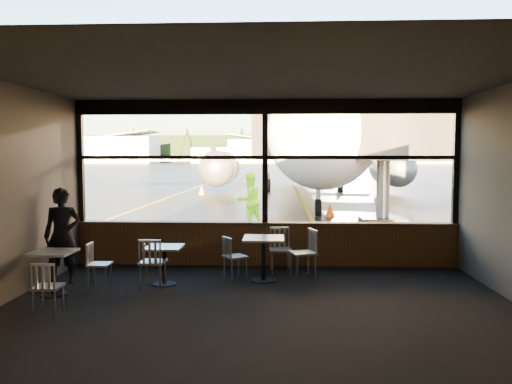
# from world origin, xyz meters

# --- Properties ---
(ground_plane) EXTENTS (520.00, 520.00, 0.00)m
(ground_plane) POSITION_xyz_m (0.00, 120.00, 0.00)
(ground_plane) COLOR black
(ground_plane) RESTS_ON ground
(carpet_floor) EXTENTS (8.00, 6.00, 0.01)m
(carpet_floor) POSITION_xyz_m (0.00, -3.00, 0.01)
(carpet_floor) COLOR black
(carpet_floor) RESTS_ON ground
(ceiling) EXTENTS (8.00, 6.00, 0.04)m
(ceiling) POSITION_xyz_m (0.00, -3.00, 3.50)
(ceiling) COLOR #38332D
(ceiling) RESTS_ON ground
(wall_left) EXTENTS (0.04, 6.00, 3.50)m
(wall_left) POSITION_xyz_m (-4.00, -3.00, 1.75)
(wall_left) COLOR #49433B
(wall_left) RESTS_ON ground
(wall_back) EXTENTS (8.00, 0.04, 3.50)m
(wall_back) POSITION_xyz_m (0.00, -6.00, 1.75)
(wall_back) COLOR #49433B
(wall_back) RESTS_ON ground
(window_sill) EXTENTS (8.00, 0.28, 0.90)m
(window_sill) POSITION_xyz_m (0.00, 0.00, 0.45)
(window_sill) COLOR #503118
(window_sill) RESTS_ON ground
(window_header) EXTENTS (8.00, 0.18, 0.30)m
(window_header) POSITION_xyz_m (0.00, 0.00, 3.35)
(window_header) COLOR black
(window_header) RESTS_ON ground
(mullion_left) EXTENTS (0.12, 0.12, 2.60)m
(mullion_left) POSITION_xyz_m (-3.95, 0.00, 2.20)
(mullion_left) COLOR black
(mullion_left) RESTS_ON ground
(mullion_centre) EXTENTS (0.12, 0.12, 2.60)m
(mullion_centre) POSITION_xyz_m (0.00, 0.00, 2.20)
(mullion_centre) COLOR black
(mullion_centre) RESTS_ON ground
(mullion_right) EXTENTS (0.12, 0.12, 2.60)m
(mullion_right) POSITION_xyz_m (3.95, 0.00, 2.20)
(mullion_right) COLOR black
(mullion_right) RESTS_ON ground
(window_transom) EXTENTS (8.00, 0.10, 0.08)m
(window_transom) POSITION_xyz_m (0.00, 0.00, 2.30)
(window_transom) COLOR black
(window_transom) RESTS_ON ground
(airliner) EXTENTS (31.57, 37.76, 11.45)m
(airliner) POSITION_xyz_m (1.96, 21.76, 5.73)
(airliner) COLOR white
(airliner) RESTS_ON ground_plane
(jet_bridge) EXTENTS (8.79, 10.75, 4.69)m
(jet_bridge) POSITION_xyz_m (3.60, 5.50, 2.34)
(jet_bridge) COLOR #2A2A2C
(jet_bridge) RESTS_ON ground_plane
(cafe_table_near) EXTENTS (0.75, 0.75, 0.82)m
(cafe_table_near) POSITION_xyz_m (0.01, -1.35, 0.41)
(cafe_table_near) COLOR #9A948D
(cafe_table_near) RESTS_ON carpet_floor
(cafe_table_mid) EXTENTS (0.64, 0.64, 0.70)m
(cafe_table_mid) POSITION_xyz_m (-1.77, -1.70, 0.35)
(cafe_table_mid) COLOR #9E9A91
(cafe_table_mid) RESTS_ON carpet_floor
(cafe_table_left) EXTENTS (0.68, 0.68, 0.74)m
(cafe_table_left) POSITION_xyz_m (-3.47, -2.46, 0.37)
(cafe_table_left) COLOR #A5A197
(cafe_table_left) RESTS_ON carpet_floor
(chair_near_e) EXTENTS (0.65, 0.65, 0.94)m
(chair_near_e) POSITION_xyz_m (0.75, -1.07, 0.47)
(chair_near_e) COLOR #B1ABA0
(chair_near_e) RESTS_ON carpet_floor
(chair_near_w) EXTENTS (0.61, 0.61, 0.81)m
(chair_near_w) POSITION_xyz_m (-0.54, -1.13, 0.40)
(chair_near_w) COLOR beige
(chair_near_w) RESTS_ON carpet_floor
(chair_near_n) EXTENTS (0.54, 0.54, 0.90)m
(chair_near_n) POSITION_xyz_m (0.33, -0.66, 0.45)
(chair_near_n) COLOR #BAB4A8
(chair_near_n) RESTS_ON carpet_floor
(chair_mid_s) EXTENTS (0.50, 0.50, 0.90)m
(chair_mid_s) POSITION_xyz_m (-1.93, -1.90, 0.45)
(chair_mid_s) COLOR #BCB8AA
(chair_mid_s) RESTS_ON carpet_floor
(chair_mid_w) EXTENTS (0.45, 0.45, 0.79)m
(chair_mid_w) POSITION_xyz_m (-2.88, -1.90, 0.40)
(chair_mid_w) COLOR #B2AEA1
(chair_mid_w) RESTS_ON carpet_floor
(chair_left_s) EXTENTS (0.46, 0.46, 0.80)m
(chair_left_s) POSITION_xyz_m (-3.08, -3.46, 0.40)
(chair_left_s) COLOR #A9A499
(chair_left_s) RESTS_ON carpet_floor
(passenger) EXTENTS (0.73, 0.57, 1.75)m
(passenger) POSITION_xyz_m (-3.65, -1.68, 0.88)
(passenger) COLOR black
(passenger) RESTS_ON carpet_floor
(ground_crew) EXTENTS (1.11, 1.06, 1.80)m
(ground_crew) POSITION_xyz_m (-0.68, 5.63, 0.90)
(ground_crew) COLOR #BFF219
(ground_crew) RESTS_ON ground_plane
(cone_nose) EXTENTS (0.38, 0.38, 0.53)m
(cone_nose) POSITION_xyz_m (2.28, 8.82, 0.26)
(cone_nose) COLOR orange
(cone_nose) RESTS_ON ground_plane
(cone_wing) EXTENTS (0.41, 0.41, 0.57)m
(cone_wing) POSITION_xyz_m (-4.49, 20.04, 0.29)
(cone_wing) COLOR orange
(cone_wing) RESTS_ON ground_plane
(hangar_left) EXTENTS (45.00, 18.00, 11.00)m
(hangar_left) POSITION_xyz_m (-70.00, 180.00, 5.50)
(hangar_left) COLOR silver
(hangar_left) RESTS_ON ground_plane
(hangar_mid) EXTENTS (38.00, 15.00, 10.00)m
(hangar_mid) POSITION_xyz_m (0.00, 185.00, 5.00)
(hangar_mid) COLOR silver
(hangar_mid) RESTS_ON ground_plane
(hangar_right) EXTENTS (50.00, 20.00, 12.00)m
(hangar_right) POSITION_xyz_m (60.00, 178.00, 6.00)
(hangar_right) COLOR silver
(hangar_right) RESTS_ON ground_plane
(fuel_tank_a) EXTENTS (8.00, 8.00, 6.00)m
(fuel_tank_a) POSITION_xyz_m (-30.00, 182.00, 3.00)
(fuel_tank_a) COLOR silver
(fuel_tank_a) RESTS_ON ground_plane
(fuel_tank_b) EXTENTS (8.00, 8.00, 6.00)m
(fuel_tank_b) POSITION_xyz_m (-20.00, 182.00, 3.00)
(fuel_tank_b) COLOR silver
(fuel_tank_b) RESTS_ON ground_plane
(fuel_tank_c) EXTENTS (8.00, 8.00, 6.00)m
(fuel_tank_c) POSITION_xyz_m (-10.00, 182.00, 3.00)
(fuel_tank_c) COLOR silver
(fuel_tank_c) RESTS_ON ground_plane
(treeline) EXTENTS (360.00, 3.00, 12.00)m
(treeline) POSITION_xyz_m (0.00, 210.00, 6.00)
(treeline) COLOR black
(treeline) RESTS_ON ground_plane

